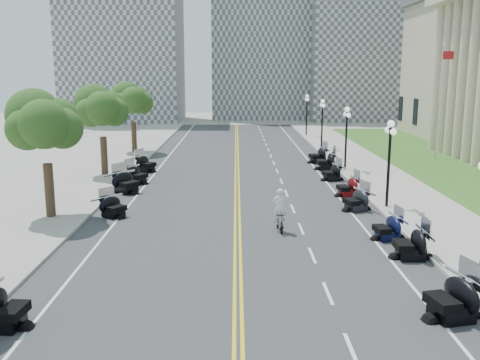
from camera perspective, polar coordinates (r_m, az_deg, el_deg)
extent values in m
plane|color=gray|center=(26.91, -0.28, -5.24)|extent=(160.00, 160.00, 0.00)
cube|color=#333335|center=(36.61, -0.31, -0.76)|extent=(16.00, 90.00, 0.01)
cube|color=yellow|center=(36.61, -0.50, -0.75)|extent=(0.12, 90.00, 0.00)
cube|color=yellow|center=(36.61, -0.12, -0.75)|extent=(0.12, 90.00, 0.00)
cube|color=white|center=(37.17, 9.60, -0.72)|extent=(0.12, 90.00, 0.00)
cube|color=white|center=(37.15, -10.23, -0.75)|extent=(0.12, 90.00, 0.00)
cube|color=white|center=(16.12, 11.83, -17.35)|extent=(0.12, 2.00, 0.00)
cube|color=white|center=(19.65, 9.35, -11.80)|extent=(0.12, 2.00, 0.00)
cube|color=white|center=(23.33, 7.71, -7.96)|extent=(0.12, 2.00, 0.00)
cube|color=white|center=(27.11, 6.53, -5.17)|extent=(0.12, 2.00, 0.00)
cube|color=white|center=(30.94, 5.65, -3.07)|extent=(0.12, 2.00, 0.00)
cube|color=white|center=(34.81, 4.97, -1.43)|extent=(0.12, 2.00, 0.00)
cube|color=white|center=(38.70, 4.43, -0.12)|extent=(0.12, 2.00, 0.00)
cube|color=white|center=(42.62, 3.98, 0.95)|extent=(0.12, 2.00, 0.00)
cube|color=white|center=(46.55, 3.61, 1.84)|extent=(0.12, 2.00, 0.00)
cube|color=white|center=(50.49, 3.30, 2.59)|extent=(0.12, 2.00, 0.00)
cube|color=white|center=(54.43, 3.03, 3.24)|extent=(0.12, 2.00, 0.00)
cube|color=white|center=(58.39, 2.80, 3.79)|extent=(0.12, 2.00, 0.00)
cube|color=white|center=(62.35, 2.60, 4.28)|extent=(0.12, 2.00, 0.00)
cube|color=white|center=(66.32, 2.42, 4.70)|extent=(0.12, 2.00, 0.00)
cube|color=white|center=(70.29, 2.26, 5.08)|extent=(0.12, 2.00, 0.00)
cube|color=white|center=(74.26, 2.12, 5.42)|extent=(0.12, 2.00, 0.00)
cube|color=white|center=(78.24, 2.00, 5.72)|extent=(0.12, 2.00, 0.00)
cube|color=#9E9991|center=(38.08, 15.69, -0.60)|extent=(5.00, 90.00, 0.15)
cube|color=#9E9991|center=(38.06, -16.33, -0.65)|extent=(5.00, 90.00, 0.15)
cube|color=#356023|center=(47.79, 21.16, 1.39)|extent=(9.00, 60.00, 0.10)
cube|color=gray|center=(89.77, -12.33, 14.50)|extent=(18.00, 14.00, 26.00)
cube|color=gray|center=(94.16, 2.15, 15.81)|extent=(16.00, 12.00, 30.00)
cube|color=gray|center=(93.49, 13.61, 13.08)|extent=(20.00, 14.00, 22.00)
imported|color=#A51414|center=(26.39, 4.24, -4.48)|extent=(0.66, 1.72, 1.01)
imported|color=white|center=(26.03, 4.28, -1.46)|extent=(0.67, 0.44, 1.84)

